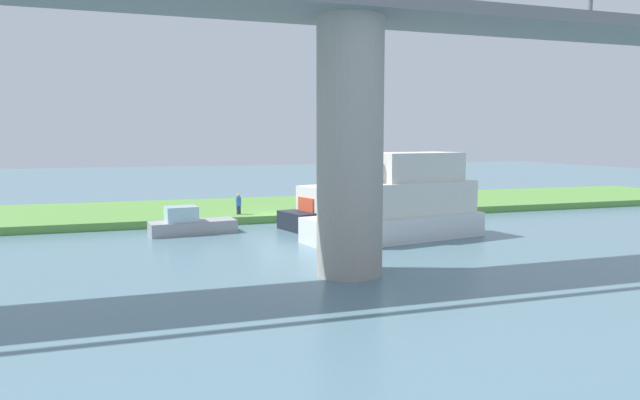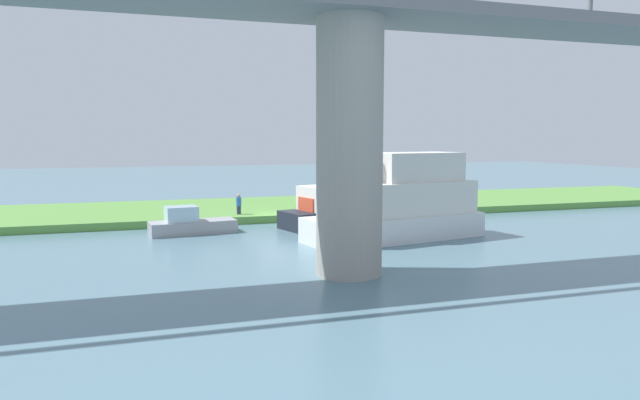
{
  "view_description": "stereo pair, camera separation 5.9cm",
  "coord_description": "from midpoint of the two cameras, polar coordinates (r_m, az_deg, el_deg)",
  "views": [
    {
      "loc": [
        8.77,
        35.99,
        5.55
      ],
      "look_at": [
        -1.27,
        5.0,
        2.0
      ],
      "focal_mm": 31.88,
      "sensor_mm": 36.0,
      "label": 1
    },
    {
      "loc": [
        8.71,
        36.01,
        5.55
      ],
      "look_at": [
        -1.27,
        5.0,
        2.0
      ],
      "focal_mm": 31.88,
      "sensor_mm": 36.0,
      "label": 2
    }
  ],
  "objects": [
    {
      "name": "ground_plane",
      "position": [
        37.46,
        -4.15,
        -2.32
      ],
      "size": [
        160.0,
        160.0,
        0.0
      ],
      "primitive_type": "plane",
      "color": "slate"
    },
    {
      "name": "grassy_bank",
      "position": [
        43.22,
        -6.04,
        -0.86
      ],
      "size": [
        80.0,
        12.0,
        0.5
      ],
      "primitive_type": "cube",
      "color": "#5B9342",
      "rests_on": "ground"
    },
    {
      "name": "bridge_pylon",
      "position": [
        22.84,
        3.04,
        5.16
      ],
      "size": [
        2.68,
        2.68,
        10.26
      ],
      "primitive_type": "cylinder",
      "color": "#9E998E",
      "rests_on": "ground"
    },
    {
      "name": "bridge_span",
      "position": [
        23.44,
        3.11,
        19.05
      ],
      "size": [
        62.74,
        4.3,
        3.25
      ],
      "color": "slate",
      "rests_on": "bridge_pylon"
    },
    {
      "name": "person_on_bank",
      "position": [
        38.19,
        -8.12,
        -0.38
      ],
      "size": [
        0.39,
        0.39,
        1.39
      ],
      "color": "#2D334C",
      "rests_on": "grassy_bank"
    },
    {
      "name": "mooring_post",
      "position": [
        39.11,
        1.72,
        -0.43
      ],
      "size": [
        0.2,
        0.2,
        1.05
      ],
      "primitive_type": "cylinder",
      "color": "brown",
      "rests_on": "grassy_bank"
    },
    {
      "name": "motorboat_white",
      "position": [
        36.32,
        2.95,
        -0.06
      ],
      "size": [
        8.81,
        4.91,
        4.28
      ],
      "color": "#1E232D",
      "rests_on": "ground"
    },
    {
      "name": "skiff_small",
      "position": [
        33.93,
        -12.86,
        -2.35
      ],
      "size": [
        5.09,
        2.32,
        1.64
      ],
      "color": "#99999E",
      "rests_on": "ground"
    },
    {
      "name": "motorboat_red",
      "position": [
        31.67,
        8.1,
        -0.4
      ],
      "size": [
        10.67,
        5.34,
        5.22
      ],
      "color": "white",
      "rests_on": "ground"
    },
    {
      "name": "marker_buoy",
      "position": [
        26.38,
        3.42,
        -5.38
      ],
      "size": [
        0.5,
        0.5,
        0.5
      ],
      "primitive_type": "sphere",
      "color": "orange",
      "rests_on": "ground"
    }
  ]
}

